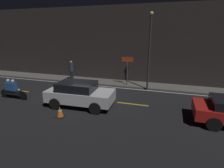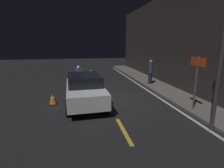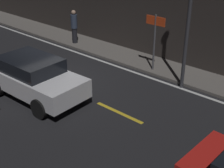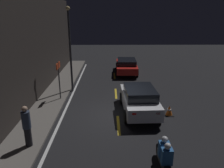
{
  "view_description": "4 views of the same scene",
  "coord_description": "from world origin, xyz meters",
  "views": [
    {
      "loc": [
        5.25,
        -10.15,
        4.39
      ],
      "look_at": [
        2.12,
        0.09,
        1.18
      ],
      "focal_mm": 28.0,
      "sensor_mm": 36.0,
      "label": 1
    },
    {
      "loc": [
        8.99,
        -1.54,
        3.02
      ],
      "look_at": [
        0.54,
        0.18,
        1.03
      ],
      "focal_mm": 28.0,
      "sensor_mm": 36.0,
      "label": 2
    },
    {
      "loc": [
        9.38,
        -6.91,
        5.54
      ],
      "look_at": [
        2.87,
        0.34,
        0.76
      ],
      "focal_mm": 50.0,
      "sensor_mm": 36.0,
      "label": 3
    },
    {
      "loc": [
        -10.74,
        0.43,
        5.32
      ],
      "look_at": [
        2.02,
        0.29,
        1.18
      ],
      "focal_mm": 35.0,
      "sensor_mm": 36.0,
      "label": 4
    }
  ],
  "objects": [
    {
      "name": "lane_dash_c",
      "position": [
        -1.0,
        0.0,
        0.0
      ],
      "size": [
        2.0,
        0.14,
        0.01
      ],
      "color": "gold",
      "rests_on": "ground"
    },
    {
      "name": "sedan_white",
      "position": [
        0.45,
        -1.2,
        0.81
      ],
      "size": [
        4.07,
        2.0,
        1.5
      ],
      "rotation": [
        0.0,
        0.0,
        0.04
      ],
      "color": "silver",
      "rests_on": "ground"
    },
    {
      "name": "street_lamp",
      "position": [
        4.07,
        3.1,
        3.24
      ],
      "size": [
        0.28,
        0.28,
        5.76
      ],
      "color": "#333338",
      "rests_on": "ground"
    },
    {
      "name": "raised_curb",
      "position": [
        0.0,
        4.13,
        0.06
      ],
      "size": [
        28.0,
        1.75,
        0.11
      ],
      "color": "#605B56",
      "rests_on": "ground"
    },
    {
      "name": "lane_dash_e",
      "position": [
        8.0,
        0.0,
        0.0
      ],
      "size": [
        2.0,
        0.14,
        0.01
      ],
      "color": "gold",
      "rests_on": "ground"
    },
    {
      "name": "lane_solid_kerb",
      "position": [
        0.0,
        3.0,
        0.0
      ],
      "size": [
        25.2,
        0.14,
        0.01
      ],
      "color": "silver",
      "rests_on": "ground"
    },
    {
      "name": "traffic_cone_near",
      "position": [
        0.08,
        -2.81,
        0.27
      ],
      "size": [
        0.48,
        0.48,
        0.57
      ],
      "color": "black",
      "rests_on": "ground"
    },
    {
      "name": "ground_plane",
      "position": [
        0.0,
        0.0,
        0.0
      ],
      "size": [
        56.0,
        56.0,
        0.0
      ],
      "primitive_type": "plane",
      "color": "black"
    },
    {
      "name": "pedestrian",
      "position": [
        -2.9,
        3.77,
        1.02
      ],
      "size": [
        0.34,
        0.34,
        1.76
      ],
      "color": "black",
      "rests_on": "raised_curb"
    },
    {
      "name": "lane_dash_d",
      "position": [
        3.5,
        0.0,
        0.0
      ],
      "size": [
        2.0,
        0.14,
        0.01
      ],
      "color": "gold",
      "rests_on": "ground"
    },
    {
      "name": "motorcycle",
      "position": [
        -4.48,
        -1.43,
        0.64
      ],
      "size": [
        2.15,
        0.36,
        1.37
      ],
      "rotation": [
        0.0,
        0.0,
        -0.0
      ],
      "color": "black",
      "rests_on": "ground"
    },
    {
      "name": "building_front",
      "position": [
        0.0,
        5.15,
        3.28
      ],
      "size": [
        28.0,
        0.3,
        6.57
      ],
      "color": "#2D2826",
      "rests_on": "ground"
    },
    {
      "name": "taxi_red",
      "position": [
        8.95,
        -1.13,
        0.73
      ],
      "size": [
        4.38,
        2.05,
        1.32
      ],
      "rotation": [
        0.0,
        0.0,
        -0.03
      ],
      "color": "red",
      "rests_on": "ground"
    },
    {
      "name": "shop_sign",
      "position": [
        2.34,
        3.59,
        1.8
      ],
      "size": [
        0.9,
        0.08,
        2.4
      ],
      "color": "#4C4C51",
      "rests_on": "raised_curb"
    }
  ]
}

